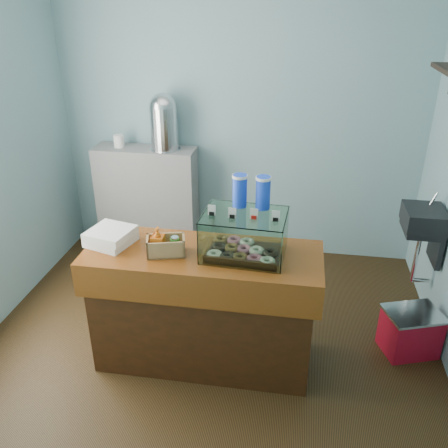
% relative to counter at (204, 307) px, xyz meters
% --- Properties ---
extents(ground, '(3.50, 3.50, 0.00)m').
position_rel_counter_xyz_m(ground, '(0.00, 0.25, -0.46)').
color(ground, black).
rests_on(ground, ground).
extents(room_shell, '(3.54, 3.04, 2.82)m').
position_rel_counter_xyz_m(room_shell, '(0.03, 0.26, 1.25)').
color(room_shell, '#77A3AE').
rests_on(room_shell, ground).
extents(counter, '(1.60, 0.60, 0.90)m').
position_rel_counter_xyz_m(counter, '(0.00, 0.00, 0.00)').
color(counter, '#451E0D').
rests_on(counter, ground).
extents(back_shelf, '(1.00, 0.32, 1.10)m').
position_rel_counter_xyz_m(back_shelf, '(-0.90, 1.57, 0.09)').
color(back_shelf, gray).
rests_on(back_shelf, ground).
extents(display_case, '(0.56, 0.42, 0.51)m').
position_rel_counter_xyz_m(display_case, '(0.28, 0.04, 0.61)').
color(display_case, '#371F10').
rests_on(display_case, counter).
extents(condiment_crate, '(0.28, 0.21, 0.20)m').
position_rel_counter_xyz_m(condiment_crate, '(-0.24, -0.06, 0.51)').
color(condiment_crate, '#A67E53').
rests_on(condiment_crate, counter).
extents(pastry_boxes, '(0.35, 0.35, 0.11)m').
position_rel_counter_xyz_m(pastry_boxes, '(-0.65, 0.02, 0.50)').
color(pastry_boxes, white).
rests_on(pastry_boxes, counter).
extents(coffee_urn, '(0.29, 0.29, 0.54)m').
position_rel_counter_xyz_m(coffee_urn, '(-0.68, 1.57, 0.92)').
color(coffee_urn, silver).
rests_on(coffee_urn, back_shelf).
extents(red_cooler, '(0.47, 0.42, 0.35)m').
position_rel_counter_xyz_m(red_cooler, '(1.51, 0.32, -0.28)').
color(red_cooler, red).
rests_on(red_cooler, ground).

